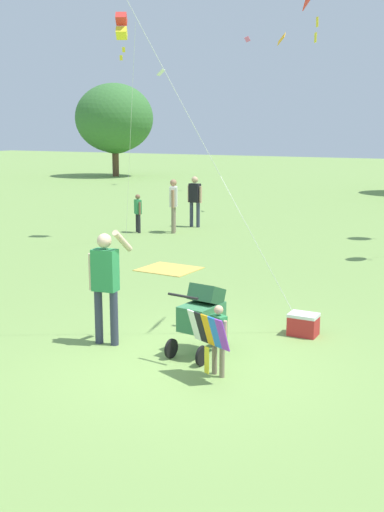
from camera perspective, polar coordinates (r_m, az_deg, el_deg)
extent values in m
plane|color=#75994C|center=(9.00, -0.76, -9.45)|extent=(120.00, 120.00, 0.00)
cylinder|color=brown|center=(42.78, -6.87, 8.20)|extent=(0.36, 0.36, 1.67)
ellipsoid|color=#387033|center=(42.72, -6.97, 12.12)|extent=(5.22, 4.70, 4.44)
cylinder|color=brown|center=(42.59, -6.78, 8.11)|extent=(0.36, 0.36, 1.57)
ellipsoid|color=#2D6628|center=(42.52, -6.85, 10.92)|extent=(3.26, 2.93, 2.77)
cylinder|color=#7F705B|center=(8.42, 2.70, -9.25)|extent=(0.07, 0.07, 0.47)
cylinder|color=#7F705B|center=(8.53, 2.02, -8.99)|extent=(0.07, 0.07, 0.47)
cube|color=#2D8C4C|center=(8.34, 2.38, -6.47)|extent=(0.24, 0.20, 0.35)
cylinder|color=tan|center=(8.26, 2.98, -6.84)|extent=(0.05, 0.05, 0.31)
cylinder|color=tan|center=(8.44, 1.79, -6.42)|extent=(0.05, 0.05, 0.31)
sphere|color=tan|center=(8.27, 2.40, -4.83)|extent=(0.12, 0.12, 0.12)
cube|color=purple|center=(8.03, 2.71, -7.06)|extent=(0.18, 0.19, 0.43)
cube|color=blue|center=(8.12, 2.07, -6.83)|extent=(0.18, 0.19, 0.43)
cube|color=#F4A319|center=(8.22, 1.44, -6.61)|extent=(0.18, 0.19, 0.43)
cube|color=black|center=(8.32, 0.83, -6.39)|extent=(0.18, 0.19, 0.43)
cube|color=white|center=(8.41, 0.23, -6.18)|extent=(0.18, 0.19, 0.43)
cube|color=yellow|center=(8.34, 1.32, -9.27)|extent=(0.08, 0.04, 0.36)
cylinder|color=#33384C|center=(9.74, -8.32, -5.36)|extent=(0.12, 0.12, 0.83)
cylinder|color=#33384C|center=(9.62, -6.96, -5.54)|extent=(0.12, 0.12, 0.83)
cube|color=#2D8C4C|center=(9.50, -7.76, -1.25)|extent=(0.39, 0.27, 0.62)
cylinder|color=beige|center=(9.61, -8.94, -1.39)|extent=(0.09, 0.09, 0.55)
cylinder|color=beige|center=(9.43, -6.22, 1.34)|extent=(0.15, 0.51, 0.39)
sphere|color=beige|center=(9.41, -7.83, 1.36)|extent=(0.21, 0.21, 0.21)
cylinder|color=black|center=(9.61, 2.23, -7.21)|extent=(0.07, 0.28, 0.28)
cylinder|color=black|center=(9.12, -1.86, -8.24)|extent=(0.07, 0.28, 0.28)
cylinder|color=black|center=(8.84, 0.90, -8.89)|extent=(0.07, 0.28, 0.28)
cube|color=#337247|center=(9.14, 0.85, -5.41)|extent=(0.51, 0.68, 0.36)
cube|color=#235031|center=(9.16, 1.30, -3.42)|extent=(0.46, 0.46, 0.35)
cylinder|color=black|center=(8.66, -0.81, -3.61)|extent=(0.49, 0.09, 0.04)
cube|color=yellow|center=(10.01, 11.11, 19.80)|extent=(0.06, 0.07, 0.14)
cube|color=yellow|center=(9.94, 10.96, 18.59)|extent=(0.06, 0.07, 0.14)
cylinder|color=silver|center=(9.49, 2.40, 7.44)|extent=(2.21, 1.78, 5.10)
cube|color=red|center=(18.70, -6.32, 20.29)|extent=(0.43, 0.46, 0.35)
cube|color=yellow|center=(18.65, -6.30, 19.15)|extent=(0.43, 0.46, 0.35)
cube|color=yellow|center=(18.60, -6.12, 17.83)|extent=(0.09, 0.08, 0.14)
cube|color=yellow|center=(18.54, -6.34, 17.16)|extent=(0.09, 0.07, 0.14)
cylinder|color=silver|center=(17.48, -5.53, 10.25)|extent=(1.41, 1.48, 5.72)
cube|color=#F4A319|center=(24.52, 7.99, 18.61)|extent=(0.37, 0.41, 0.46)
cube|color=pink|center=(32.52, 4.96, 18.71)|extent=(0.27, 0.20, 0.29)
cube|color=white|center=(35.91, -2.79, 16.04)|extent=(0.38, 0.43, 0.36)
cylinder|color=#7F705B|center=(19.59, -1.69, 3.21)|extent=(0.12, 0.12, 0.81)
cylinder|color=#7F705B|center=(19.83, -1.63, 3.31)|extent=(0.12, 0.12, 0.81)
cube|color=silver|center=(19.62, -1.67, 5.30)|extent=(0.35, 0.41, 0.61)
cylinder|color=#A37556|center=(19.41, -1.72, 5.11)|extent=(0.09, 0.09, 0.54)
cylinder|color=#A37556|center=(19.84, -1.61, 5.25)|extent=(0.09, 0.09, 0.54)
sphere|color=#A37556|center=(19.58, -1.67, 6.55)|extent=(0.21, 0.21, 0.21)
cylinder|color=#232328|center=(19.70, -4.73, 2.89)|extent=(0.08, 0.08, 0.58)
cylinder|color=#232328|center=(19.87, -4.92, 2.96)|extent=(0.08, 0.08, 0.58)
cube|color=#2D8C4C|center=(19.72, -4.85, 4.39)|extent=(0.30, 0.28, 0.44)
cylinder|color=brown|center=(19.58, -4.68, 4.25)|extent=(0.06, 0.06, 0.39)
cylinder|color=brown|center=(19.87, -5.02, 4.36)|extent=(0.06, 0.06, 0.39)
sphere|color=brown|center=(19.68, -4.87, 5.28)|extent=(0.15, 0.15, 0.15)
cylinder|color=#33384C|center=(20.77, 0.54, 3.69)|extent=(0.12, 0.12, 0.81)
cylinder|color=#33384C|center=(20.90, -0.05, 3.74)|extent=(0.12, 0.12, 0.81)
cube|color=black|center=(20.76, 0.25, 5.65)|extent=(0.37, 0.24, 0.61)
cylinder|color=tan|center=(20.65, 0.77, 5.50)|extent=(0.09, 0.09, 0.54)
cylinder|color=tan|center=(20.87, -0.27, 5.56)|extent=(0.09, 0.09, 0.54)
sphere|color=tan|center=(20.72, 0.25, 6.82)|extent=(0.21, 0.21, 0.21)
cube|color=gold|center=(14.67, -2.06, -1.17)|extent=(1.32, 1.19, 0.02)
cube|color=red|center=(10.21, 9.89, -6.16)|extent=(0.44, 0.32, 0.30)
cube|color=white|center=(10.16, 9.93, -5.22)|extent=(0.45, 0.33, 0.05)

